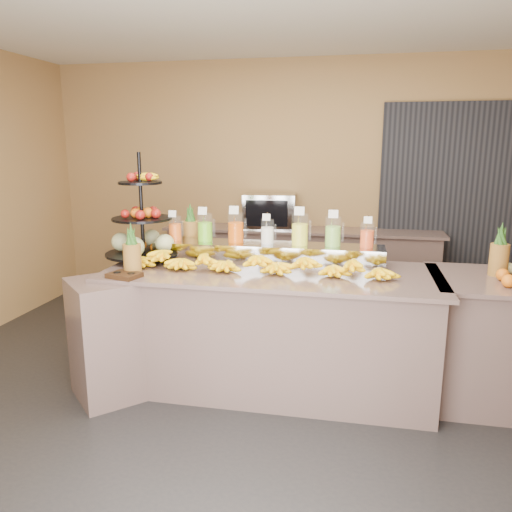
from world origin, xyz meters
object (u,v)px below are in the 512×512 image
(condiment_caddy, at_px, (124,275))
(fruit_stand, at_px, (147,233))
(pitcher_tray, at_px, (267,253))
(oven_warmer, at_px, (270,211))
(banana_heap, at_px, (256,261))

(condiment_caddy, bearing_deg, fruit_stand, 96.44)
(pitcher_tray, height_order, oven_warmer, oven_warmer)
(fruit_stand, height_order, condiment_caddy, fruit_stand)
(pitcher_tray, xyz_separation_m, fruit_stand, (-0.98, -0.11, 0.15))
(banana_heap, bearing_deg, condiment_caddy, -157.33)
(pitcher_tray, height_order, banana_heap, banana_heap)
(condiment_caddy, bearing_deg, oven_warmer, 74.71)
(pitcher_tray, bearing_deg, condiment_caddy, -143.26)
(pitcher_tray, relative_size, oven_warmer, 3.21)
(pitcher_tray, height_order, condiment_caddy, pitcher_tray)
(oven_warmer, bearing_deg, fruit_stand, -116.20)
(pitcher_tray, relative_size, banana_heap, 0.89)
(pitcher_tray, distance_m, oven_warmer, 1.70)
(banana_heap, bearing_deg, oven_warmer, 96.92)
(banana_heap, relative_size, oven_warmer, 3.61)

